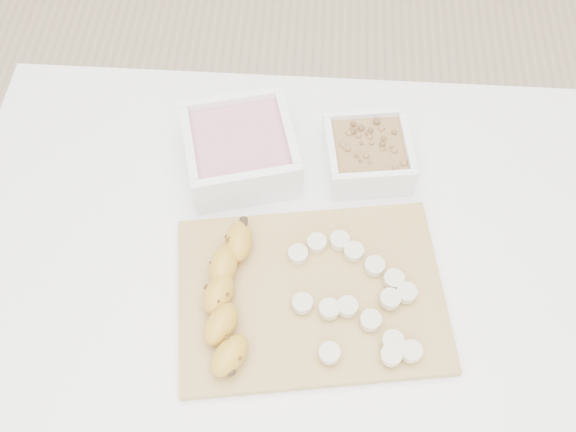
# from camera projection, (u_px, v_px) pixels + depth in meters

# --- Properties ---
(ground) EXTENTS (3.50, 3.50, 0.00)m
(ground) POSITION_uv_depth(u_px,v_px,m) (287.00, 394.00, 1.58)
(ground) COLOR #C6AD89
(ground) RESTS_ON ground
(table) EXTENTS (1.00, 0.70, 0.75)m
(table) POSITION_uv_depth(u_px,v_px,m) (287.00, 282.00, 1.02)
(table) COLOR white
(table) RESTS_ON ground
(bowl_yogurt) EXTENTS (0.20, 0.20, 0.08)m
(bowl_yogurt) POSITION_uv_depth(u_px,v_px,m) (240.00, 149.00, 0.99)
(bowl_yogurt) COLOR white
(bowl_yogurt) RESTS_ON table
(bowl_granola) EXTENTS (0.15, 0.15, 0.06)m
(bowl_granola) POSITION_uv_depth(u_px,v_px,m) (368.00, 153.00, 1.00)
(bowl_granola) COLOR white
(bowl_granola) RESTS_ON table
(cutting_board) EXTENTS (0.40, 0.32, 0.01)m
(cutting_board) POSITION_uv_depth(u_px,v_px,m) (311.00, 294.00, 0.90)
(cutting_board) COLOR tan
(cutting_board) RESTS_ON table
(banana) EXTENTS (0.10, 0.23, 0.04)m
(banana) POSITION_uv_depth(u_px,v_px,m) (229.00, 299.00, 0.87)
(banana) COLOR #C28C27
(banana) RESTS_ON cutting_board
(banana_slices) EXTENTS (0.18, 0.20, 0.02)m
(banana_slices) POSITION_uv_depth(u_px,v_px,m) (359.00, 297.00, 0.88)
(banana_slices) COLOR beige
(banana_slices) RESTS_ON cutting_board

